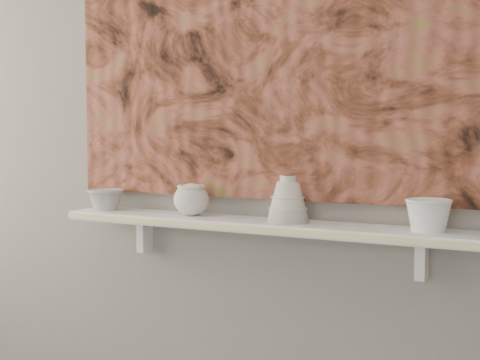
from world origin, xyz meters
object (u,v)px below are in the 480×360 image
Objects in this scene: painting at (271,27)px; bowl_white at (428,215)px; bowl_grey at (106,199)px; shelf at (260,225)px; cup_cream at (191,200)px; bell_vessel at (288,199)px.

painting is 0.77m from bowl_white.
bowl_grey is 1.02× the size of bowl_white.
painting is at bearing 171.20° from bowl_white.
cup_cream reaches higher than shelf.
cup_cream is at bearing 180.00° from shelf.
bell_vessel is at bearing 0.00° from bowl_grey.
painting is 11.44× the size of bowl_grey.
bell_vessel is at bearing 0.00° from cup_cream.
bowl_grey is 0.36m from cup_cream.
bell_vessel is (0.10, 0.00, 0.09)m from shelf.
painting reaches higher than bowl_grey.
bell_vessel is at bearing 0.00° from shelf.
bowl_grey is 1.12× the size of cup_cream.
painting is at bearing 139.84° from bell_vessel.
shelf is at bearing 0.00° from bowl_grey.
bowl_white is at bearing -8.80° from painting.
bell_vessel reaches higher than cup_cream.
painting is 10.34× the size of bell_vessel.
cup_cream reaches higher than bowl_grey.
bowl_grey is at bearing -172.50° from painting.
bell_vessel reaches higher than bowl_grey.
bowl_white is (0.52, 0.00, 0.06)m from shelf.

